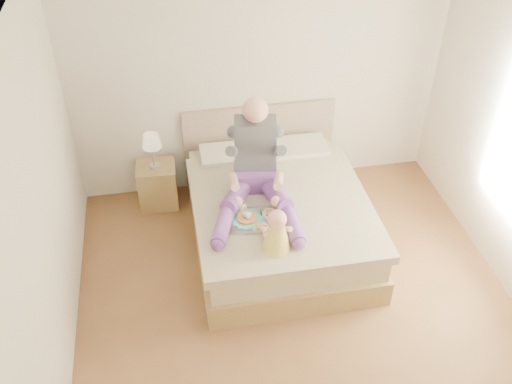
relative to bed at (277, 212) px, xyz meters
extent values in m
cube|color=brown|center=(0.00, -1.08, -0.32)|extent=(4.00, 4.20, 0.01)
cube|color=white|center=(0.00, -1.08, 2.38)|extent=(4.00, 4.20, 0.02)
cube|color=beige|center=(0.00, 1.02, 1.03)|extent=(4.00, 0.02, 2.70)
cube|color=beige|center=(-2.00, -1.08, 1.03)|extent=(0.02, 4.20, 2.70)
cube|color=olive|center=(0.00, -0.07, -0.18)|extent=(1.68, 2.13, 0.28)
cube|color=#BAAD8A|center=(0.00, -0.07, 0.08)|extent=(1.60, 2.05, 0.24)
cube|color=#BAAD8A|center=(0.00, -0.22, 0.25)|extent=(1.70, 1.80, 0.09)
cube|color=white|center=(-0.38, 0.68, 0.27)|extent=(0.62, 0.40, 0.14)
cube|color=white|center=(0.38, 0.68, 0.27)|extent=(0.62, 0.40, 0.14)
cube|color=gray|center=(0.00, 1.01, 0.18)|extent=(1.70, 0.08, 1.00)
cube|color=olive|center=(-1.18, 0.76, -0.06)|extent=(0.43, 0.38, 0.51)
cylinder|color=#B3B5BA|center=(-1.18, 0.74, 0.21)|extent=(0.11, 0.11, 0.04)
cylinder|color=#B3B5BA|center=(-1.18, 0.74, 0.34)|extent=(0.02, 0.02, 0.23)
cone|color=beige|center=(-1.18, 0.74, 0.53)|extent=(0.20, 0.20, 0.15)
cube|color=#6B3A92|center=(-0.20, 0.12, 0.39)|extent=(0.46, 0.39, 0.20)
cube|color=#3B3C43|center=(-0.19, 0.18, 0.73)|extent=(0.43, 0.30, 0.53)
sphere|color=#F2B097|center=(-0.19, 0.15, 1.13)|extent=(0.24, 0.24, 0.24)
cylinder|color=#6B3A92|center=(-0.41, -0.12, 0.38)|extent=(0.42, 0.58, 0.24)
cylinder|color=#6B3A92|center=(-0.61, -0.51, 0.36)|extent=(0.29, 0.52, 0.14)
sphere|color=#6B3A92|center=(-0.69, -0.74, 0.35)|extent=(0.12, 0.12, 0.12)
cylinder|color=#3B3C43|center=(-0.43, 0.06, 0.75)|extent=(0.18, 0.34, 0.27)
cylinder|color=#F2B097|center=(-0.45, -0.14, 0.56)|extent=(0.10, 0.34, 0.18)
sphere|color=#F2B097|center=(-0.44, -0.31, 0.45)|extent=(0.10, 0.10, 0.10)
cylinder|color=#6B3A92|center=(-0.06, -0.17, 0.38)|extent=(0.27, 0.59, 0.24)
cylinder|color=#6B3A92|center=(0.00, -0.60, 0.36)|extent=(0.15, 0.51, 0.14)
sphere|color=#6B3A92|center=(0.01, -0.85, 0.35)|extent=(0.12, 0.12, 0.12)
cylinder|color=#3B3C43|center=(0.01, 0.00, 0.75)|extent=(0.12, 0.33, 0.27)
cylinder|color=#F2B097|center=(-0.04, -0.21, 0.56)|extent=(0.17, 0.35, 0.18)
sphere|color=#F2B097|center=(-0.10, -0.37, 0.45)|extent=(0.10, 0.10, 0.10)
cube|color=#B3B5BA|center=(-0.28, -0.44, 0.30)|extent=(0.53, 0.44, 0.01)
cylinder|color=#3EB2B2|center=(-0.38, -0.41, 0.31)|extent=(0.28, 0.28, 0.02)
cylinder|color=#DA8949|center=(-0.38, -0.41, 0.33)|extent=(0.19, 0.19, 0.02)
cylinder|color=white|center=(-0.41, -0.28, 0.35)|extent=(0.08, 0.08, 0.10)
torus|color=white|center=(-0.36, -0.28, 0.36)|extent=(0.02, 0.07, 0.06)
cylinder|color=olive|center=(-0.41, -0.28, 0.40)|extent=(0.07, 0.07, 0.01)
cylinder|color=white|center=(-0.14, -0.38, 0.31)|extent=(0.16, 0.16, 0.01)
cube|color=#DA8949|center=(-0.14, -0.38, 0.33)|extent=(0.10, 0.09, 0.02)
cylinder|color=white|center=(-0.27, -0.55, 0.31)|extent=(0.16, 0.16, 0.01)
ellipsoid|color=red|center=(-0.25, -0.56, 0.33)|extent=(0.04, 0.03, 0.01)
cylinder|color=white|center=(-0.08, -0.40, 0.37)|extent=(0.07, 0.07, 0.12)
cylinder|color=orange|center=(-0.08, -0.40, 0.37)|extent=(0.07, 0.07, 0.12)
cylinder|color=white|center=(-0.14, -0.57, 0.33)|extent=(0.07, 0.07, 0.04)
cylinder|color=#441309|center=(-0.14, -0.57, 0.33)|extent=(0.06, 0.06, 0.03)
cone|color=#F2D94C|center=(-0.18, -0.82, 0.43)|extent=(0.25, 0.25, 0.27)
sphere|color=#F2B097|center=(-0.18, -0.82, 0.63)|extent=(0.17, 0.17, 0.17)
cylinder|color=#F2B097|center=(-0.25, -0.70, 0.34)|extent=(0.06, 0.19, 0.06)
sphere|color=#F2B097|center=(-0.26, -0.61, 0.34)|extent=(0.05, 0.05, 0.05)
cylinder|color=#F2B097|center=(-0.28, -0.82, 0.48)|extent=(0.06, 0.14, 0.12)
cylinder|color=#F2B097|center=(-0.15, -0.69, 0.34)|extent=(0.11, 0.20, 0.06)
sphere|color=#F2B097|center=(-0.16, -0.59, 0.34)|extent=(0.05, 0.05, 0.05)
cylinder|color=#F2B097|center=(-0.09, -0.79, 0.48)|extent=(0.10, 0.14, 0.12)
camera|label=1|loc=(-1.00, -4.34, 3.77)|focal=40.00mm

